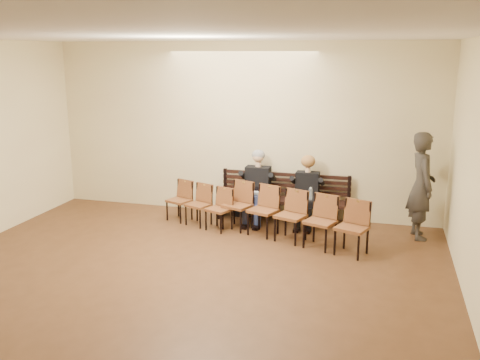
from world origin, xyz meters
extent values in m
plane|color=brown|center=(0.00, 0.00, 0.00)|extent=(10.00, 10.00, 0.00)
cube|color=beige|center=(0.00, 5.00, 1.75)|extent=(8.00, 0.02, 3.50)
cube|color=white|center=(0.00, 0.00, 3.50)|extent=(8.00, 10.00, 0.02)
cube|color=black|center=(0.94, 4.65, 0.23)|extent=(2.60, 0.90, 0.45)
cube|color=silver|center=(0.48, 4.36, 0.57)|extent=(0.37, 0.30, 0.25)
cylinder|color=silver|center=(1.54, 4.25, 0.57)|extent=(0.08, 0.08, 0.24)
cube|color=black|center=(0.08, 4.75, 0.12)|extent=(0.36, 0.27, 0.25)
imported|color=#342F2A|center=(3.50, 4.35, 1.11)|extent=(0.70, 0.91, 2.22)
cube|color=brown|center=(-0.59, 3.97, 0.40)|extent=(1.50, 0.94, 0.80)
cube|color=brown|center=(1.29, 3.55, 0.46)|extent=(2.80, 1.41, 0.91)
camera|label=1|loc=(2.83, -5.41, 3.29)|focal=40.00mm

